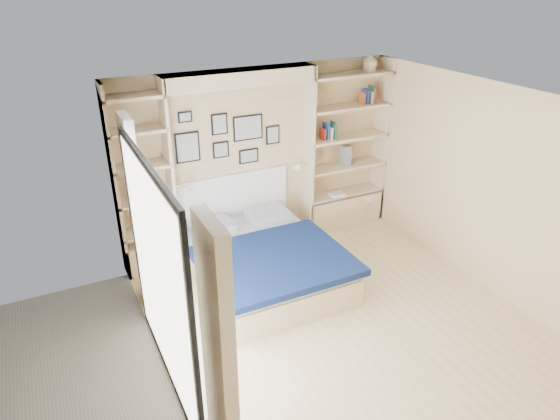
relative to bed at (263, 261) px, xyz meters
name	(u,v)px	position (x,y,z in m)	size (l,w,h in m)	color
ground	(340,320)	(0.45, -1.15, -0.28)	(4.50, 4.50, 0.00)	#D2B884
room_shell	(254,192)	(0.06, 0.38, 0.80)	(4.50, 4.50, 4.50)	tan
bed	(263,261)	(0.00, 0.00, 0.00)	(1.75, 2.18, 1.07)	#CFBA87
photo_gallery	(227,138)	(0.00, 1.08, 1.33)	(1.48, 0.02, 0.82)	black
reading_lamps	(245,176)	(0.15, 0.85, 0.82)	(1.92, 0.12, 0.15)	silver
shelf_decor	(333,120)	(1.55, 0.92, 1.42)	(3.49, 0.23, 2.03)	maroon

